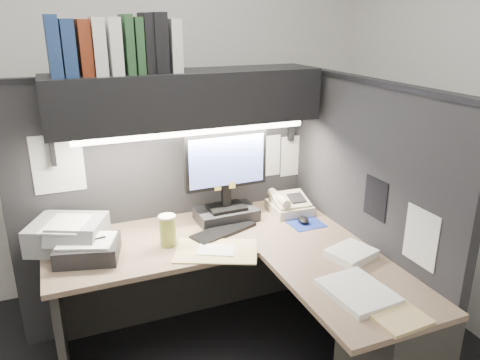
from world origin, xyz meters
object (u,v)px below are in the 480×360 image
Objects in this scene: telephone at (289,205)px; printer at (68,234)px; coffee_cup at (168,231)px; keyboard at (224,231)px; overhead_shelf at (187,98)px; monitor at (226,186)px; notebook_stack at (88,250)px; desk at (289,317)px.

printer reaches higher than telephone.
coffee_cup is 0.55m from printer.
keyboard is 0.35m from coffee_cup.
overhead_shelf reaches higher than coffee_cup.
monitor is at bearing 43.07° from keyboard.
monitor is at bearing 177.11° from telephone.
printer is (-0.51, 0.19, -0.01)m from coffee_cup.
monitor is 0.89m from notebook_stack.
desk is 1.29m from printer.
monitor is 3.34× the size of coffee_cup.
coffee_cup is at bearing -156.00° from monitor.
keyboard is 0.77m from notebook_stack.
desk is at bearing -68.21° from overhead_shelf.
desk is 4.53× the size of printer.
coffee_cup is (-0.51, 0.50, 0.37)m from desk.
keyboard is at bearing 5.94° from coffee_cup.
desk is 1.10× the size of overhead_shelf.
coffee_cup is (-0.34, -0.04, 0.07)m from keyboard.
printer is at bearing 159.45° from coffee_cup.
keyboard is at bearing 107.53° from desk.
coffee_cup is (-0.21, -0.26, -0.69)m from overhead_shelf.
telephone reaches higher than keyboard.
printer reaches higher than notebook_stack.
notebook_stack reaches higher than keyboard.
notebook_stack is at bearing -159.27° from overhead_shelf.
overhead_shelf reaches higher than keyboard.
monitor is at bearing 97.11° from desk.
monitor is (0.21, -0.05, -0.55)m from overhead_shelf.
notebook_stack is at bearing 177.95° from coffee_cup.
telephone is at bearing 23.60° from printer.
coffee_cup reaches higher than printer.
printer is at bearing -175.03° from overhead_shelf.
overhead_shelf is at bearing 29.95° from printer.
telephone reaches higher than notebook_stack.
telephone is 0.68× the size of printer.
monitor is at bearing 25.46° from printer.
coffee_cup reaches higher than keyboard.
keyboard is 1.09× the size of printer.
telephone is at bearing 10.73° from coffee_cup.
desk is 10.13× the size of coffee_cup.
coffee_cup is (-0.84, -0.16, 0.03)m from telephone.
notebook_stack is (-0.77, -0.02, 0.04)m from keyboard.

